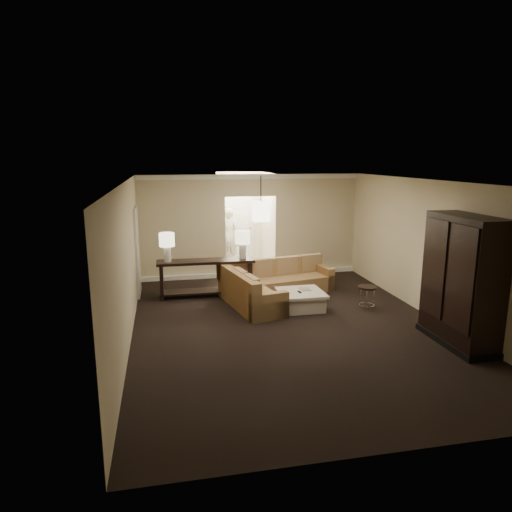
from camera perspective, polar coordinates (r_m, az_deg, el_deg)
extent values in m
plane|color=black|center=(9.05, 4.22, -8.76)|extent=(8.00, 8.00, 0.00)
cube|color=beige|center=(12.48, -0.66, 3.78)|extent=(6.00, 0.04, 2.80)
cube|color=beige|center=(5.08, 16.92, -9.56)|extent=(6.00, 0.04, 2.80)
cube|color=beige|center=(8.36, -15.85, -0.95)|extent=(0.04, 8.00, 2.80)
cube|color=beige|center=(9.89, 21.33, 0.68)|extent=(0.04, 8.00, 2.80)
cube|color=silver|center=(8.46, 4.52, 9.23)|extent=(6.00, 8.00, 0.02)
cube|color=white|center=(12.31, -0.63, 9.88)|extent=(6.00, 0.10, 0.12)
cube|color=white|center=(12.70, -0.60, -2.24)|extent=(6.00, 0.10, 0.12)
cube|color=silver|center=(11.16, -14.60, 0.54)|extent=(0.05, 0.90, 2.10)
cube|color=white|center=(13.72, -1.43, -1.41)|extent=(1.40, 2.00, 0.01)
cube|color=beige|center=(13.35, -4.43, 4.30)|extent=(0.04, 2.00, 2.80)
cube|color=beige|center=(13.59, 1.45, 4.48)|extent=(0.04, 2.00, 2.80)
cube|color=beige|center=(14.43, -2.16, 4.93)|extent=(1.40, 0.04, 2.80)
cube|color=silver|center=(14.45, -2.13, 3.54)|extent=(0.90, 0.05, 2.10)
cube|color=brown|center=(11.08, 2.65, -3.72)|extent=(2.86, 1.37, 0.38)
cube|color=brown|center=(9.78, 0.28, -5.91)|extent=(1.07, 1.43, 0.38)
cube|color=brown|center=(11.24, 2.00, -1.36)|extent=(2.74, 0.78, 0.42)
cube|color=brown|center=(9.96, -2.38, -3.16)|extent=(0.67, 2.20, 0.42)
cube|color=brown|center=(11.66, 8.34, -2.56)|extent=(0.35, 0.84, 0.57)
cube|color=brown|center=(9.27, 1.65, -6.34)|extent=(0.84, 0.35, 0.57)
cube|color=#A38357|center=(10.81, -2.74, -1.82)|extent=(0.59, 0.26, 0.42)
cube|color=#A38357|center=(11.07, 0.60, -1.47)|extent=(0.59, 0.26, 0.42)
cube|color=#A38357|center=(11.35, 3.77, -1.14)|extent=(0.59, 0.26, 0.42)
cube|color=#A38357|center=(11.68, 6.77, -0.83)|extent=(0.59, 0.26, 0.42)
cube|color=#A38357|center=(10.07, -1.98, -2.86)|extent=(0.26, 0.57, 0.42)
cube|color=#A38357|center=(9.50, -0.56, -3.79)|extent=(0.26, 0.57, 0.42)
cube|color=white|center=(10.04, 5.61, -5.64)|extent=(0.87, 0.87, 0.33)
cube|color=white|center=(9.99, 5.63, -4.59)|extent=(0.97, 0.97, 0.06)
cube|color=black|center=(9.92, 5.46, -4.48)|extent=(0.05, 0.15, 0.02)
cube|color=beige|center=(10.15, 6.17, -4.13)|extent=(0.21, 0.29, 0.01)
cube|color=black|center=(10.77, -6.30, -0.66)|extent=(2.28, 0.55, 0.06)
cube|color=black|center=(10.85, -11.70, -3.11)|extent=(0.09, 0.47, 0.83)
cube|color=black|center=(10.99, -0.87, -2.64)|extent=(0.09, 0.47, 0.83)
cube|color=black|center=(10.95, -6.21, -4.35)|extent=(2.18, 0.50, 0.04)
cube|color=black|center=(8.67, 24.43, -2.87)|extent=(0.63, 1.53, 2.29)
cube|color=black|center=(8.14, 24.21, -2.58)|extent=(0.03, 0.68, 1.74)
cube|color=black|center=(8.75, 21.34, -1.36)|extent=(0.03, 0.68, 1.74)
cube|color=black|center=(8.99, 23.81, -9.59)|extent=(0.68, 1.59, 0.11)
cylinder|color=black|center=(10.16, 13.77, -3.81)|extent=(0.41, 0.41, 0.04)
torus|color=silver|center=(10.27, 13.66, -5.95)|extent=(0.34, 0.34, 0.02)
cylinder|color=silver|center=(10.30, 14.49, -5.08)|extent=(0.02, 0.02, 0.48)
cylinder|color=silver|center=(10.31, 12.98, -4.98)|extent=(0.02, 0.02, 0.48)
cylinder|color=silver|center=(10.08, 13.63, -5.42)|extent=(0.02, 0.02, 0.48)
cylinder|color=silver|center=(10.69, -11.02, 0.26)|extent=(0.17, 0.17, 0.36)
cylinder|color=#FFF0BF|center=(10.63, -11.09, 2.03)|extent=(0.35, 0.35, 0.31)
cylinder|color=silver|center=(10.82, -1.68, 0.62)|extent=(0.17, 0.17, 0.36)
cylinder|color=#FFF0BF|center=(10.76, -1.70, 2.37)|extent=(0.35, 0.35, 0.31)
cylinder|color=black|center=(11.09, 0.61, 8.43)|extent=(0.02, 0.02, 0.60)
cube|color=#FFF1C6|center=(11.15, 0.61, 5.61)|extent=(0.38, 0.38, 0.48)
imported|color=beige|center=(14.04, -3.47, 2.93)|extent=(0.77, 0.58, 1.94)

